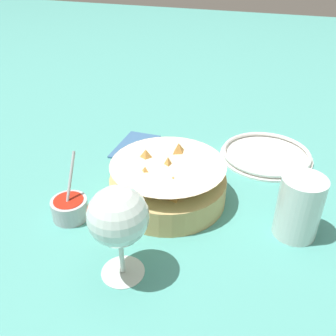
{
  "coord_description": "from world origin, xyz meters",
  "views": [
    {
      "loc": [
        -0.49,
        -0.22,
        0.42
      ],
      "look_at": [
        0.04,
        -0.04,
        0.07
      ],
      "focal_mm": 40.0,
      "sensor_mm": 36.0,
      "label": 1
    }
  ],
  "objects_px": {
    "food_basket": "(167,182)",
    "side_plate": "(266,154)",
    "sauce_cup": "(70,207)",
    "wine_glass": "(118,219)",
    "beer_mug": "(299,208)"
  },
  "relations": [
    {
      "from": "food_basket",
      "to": "wine_glass",
      "type": "relative_size",
      "value": 1.43
    },
    {
      "from": "beer_mug",
      "to": "wine_glass",
      "type": "bearing_deg",
      "value": 126.92
    },
    {
      "from": "food_basket",
      "to": "side_plate",
      "type": "relative_size",
      "value": 1.05
    },
    {
      "from": "food_basket",
      "to": "sauce_cup",
      "type": "relative_size",
      "value": 1.86
    },
    {
      "from": "food_basket",
      "to": "sauce_cup",
      "type": "bearing_deg",
      "value": 126.34
    },
    {
      "from": "beer_mug",
      "to": "side_plate",
      "type": "bearing_deg",
      "value": 17.34
    },
    {
      "from": "wine_glass",
      "to": "side_plate",
      "type": "xyz_separation_m",
      "value": [
        0.4,
        -0.16,
        -0.09
      ]
    },
    {
      "from": "sauce_cup",
      "to": "beer_mug",
      "type": "relative_size",
      "value": 1.02
    },
    {
      "from": "wine_glass",
      "to": "beer_mug",
      "type": "relative_size",
      "value": 1.33
    },
    {
      "from": "sauce_cup",
      "to": "wine_glass",
      "type": "distance_m",
      "value": 0.18
    },
    {
      "from": "beer_mug",
      "to": "food_basket",
      "type": "bearing_deg",
      "value": 85.91
    },
    {
      "from": "food_basket",
      "to": "wine_glass",
      "type": "bearing_deg",
      "value": 179.09
    },
    {
      "from": "sauce_cup",
      "to": "wine_glass",
      "type": "bearing_deg",
      "value": -121.48
    },
    {
      "from": "sauce_cup",
      "to": "side_plate",
      "type": "relative_size",
      "value": 0.57
    },
    {
      "from": "sauce_cup",
      "to": "side_plate",
      "type": "height_order",
      "value": "sauce_cup"
    }
  ]
}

